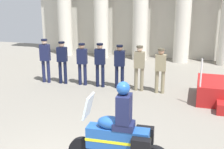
# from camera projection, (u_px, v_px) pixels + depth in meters

# --- Properties ---
(officer_in_row_0) EXTENTS (0.40, 0.26, 1.76)m
(officer_in_row_0) POSITION_uv_depth(u_px,v_px,m) (45.00, 57.00, 11.57)
(officer_in_row_0) COLOR #191E42
(officer_in_row_0) RESTS_ON ground_plane
(officer_in_row_1) EXTENTS (0.40, 0.26, 1.69)m
(officer_in_row_1) POSITION_uv_depth(u_px,v_px,m) (62.00, 59.00, 11.43)
(officer_in_row_1) COLOR black
(officer_in_row_1) RESTS_ON ground_plane
(officer_in_row_2) EXTENTS (0.40, 0.26, 1.65)m
(officer_in_row_2) POSITION_uv_depth(u_px,v_px,m) (82.00, 61.00, 11.25)
(officer_in_row_2) COLOR #141938
(officer_in_row_2) RESTS_ON ground_plane
(officer_in_row_3) EXTENTS (0.40, 0.26, 1.69)m
(officer_in_row_3) POSITION_uv_depth(u_px,v_px,m) (100.00, 62.00, 11.01)
(officer_in_row_3) COLOR black
(officer_in_row_3) RESTS_ON ground_plane
(officer_in_row_4) EXTENTS (0.40, 0.26, 1.66)m
(officer_in_row_4) POSITION_uv_depth(u_px,v_px,m) (120.00, 63.00, 10.83)
(officer_in_row_4) COLOR black
(officer_in_row_4) RESTS_ON ground_plane
(officer_in_row_5) EXTENTS (0.40, 0.26, 1.68)m
(officer_in_row_5) POSITION_uv_depth(u_px,v_px,m) (139.00, 65.00, 10.57)
(officer_in_row_5) COLOR #7A7056
(officer_in_row_5) RESTS_ON ground_plane
(officer_in_row_6) EXTENTS (0.40, 0.26, 1.63)m
(officer_in_row_6) POSITION_uv_depth(u_px,v_px,m) (160.00, 67.00, 10.32)
(officer_in_row_6) COLOR #847A5B
(officer_in_row_6) RESTS_ON ground_plane
(motorcycle_with_rider) EXTENTS (2.09, 0.71, 1.90)m
(motorcycle_with_rider) POSITION_uv_depth(u_px,v_px,m) (121.00, 135.00, 5.72)
(motorcycle_with_rider) COLOR black
(motorcycle_with_rider) RESTS_ON ground_plane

